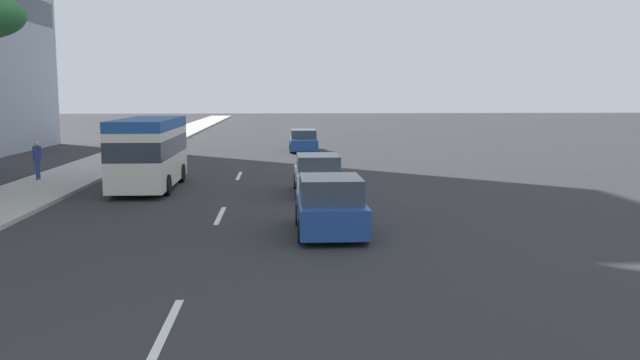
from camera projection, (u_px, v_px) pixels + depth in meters
The scene contains 10 objects.
ground_plane at pixel (244, 166), 37.20m from camera, with size 198.00×198.00×0.00m, color #2D2D30.
sidewalk_right at pixel (97, 166), 36.69m from camera, with size 162.00×3.56×0.15m, color #B2ADA3.
lane_stripe_near at pixel (166, 329), 11.48m from camera, with size 3.20×0.16×0.01m, color silver.
lane_stripe_mid at pixel (220, 215), 22.13m from camera, with size 3.20×0.16×0.01m, color silver.
lane_stripe_far at pixel (239, 176), 32.80m from camera, with size 3.20×0.16×0.01m, color silver.
car_lead at pixel (303, 141), 46.56m from camera, with size 4.73×1.92×1.54m.
car_second at pixel (330, 207), 19.23m from camera, with size 4.06×1.94×1.68m.
minibus_third at pixel (149, 150), 28.24m from camera, with size 7.00×2.34×2.99m.
car_fourth at pixel (318, 175), 26.89m from camera, with size 4.32×1.86×1.60m.
pedestrian_near_lamp at pixel (37, 158), 30.16m from camera, with size 0.36×0.39×1.74m.
Camera 1 is at (-5.68, -1.97, 4.04)m, focal length 37.35 mm.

